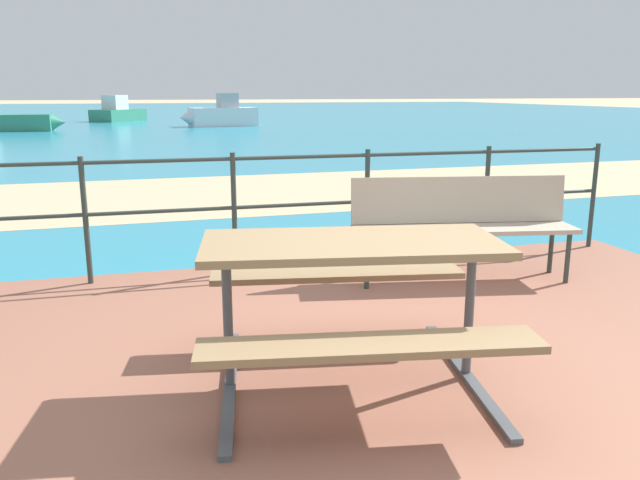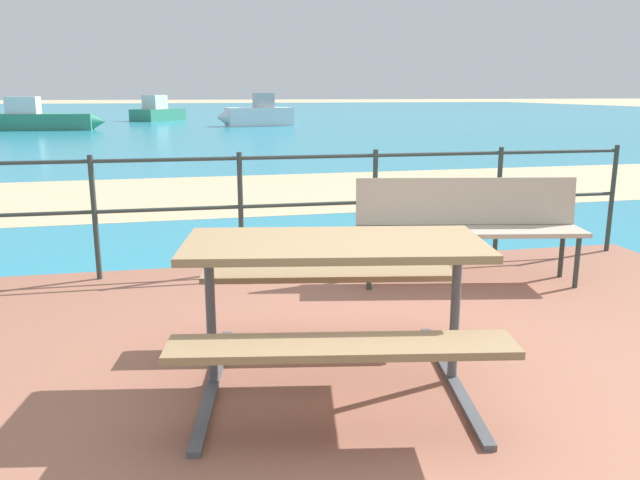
# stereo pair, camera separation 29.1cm
# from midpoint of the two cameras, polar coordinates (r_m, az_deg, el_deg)

# --- Properties ---
(ground_plane) EXTENTS (240.00, 240.00, 0.00)m
(ground_plane) POSITION_cam_midpoint_polar(r_m,az_deg,el_deg) (3.48, 9.04, -13.88)
(ground_plane) COLOR tan
(patio_paving) EXTENTS (6.40, 5.20, 0.06)m
(patio_paving) POSITION_cam_midpoint_polar(r_m,az_deg,el_deg) (3.46, 9.06, -13.44)
(patio_paving) COLOR #935B47
(patio_paving) RESTS_ON ground
(sea_water) EXTENTS (90.00, 90.00, 0.01)m
(sea_water) POSITION_cam_midpoint_polar(r_m,az_deg,el_deg) (42.93, -10.28, 10.97)
(sea_water) COLOR teal
(sea_water) RESTS_ON ground
(beach_strip) EXTENTS (54.09, 5.56, 0.01)m
(beach_strip) POSITION_cam_midpoint_polar(r_m,az_deg,el_deg) (10.13, -5.06, 4.30)
(beach_strip) COLOR tan
(beach_strip) RESTS_ON ground
(picnic_table) EXTENTS (1.71, 1.60, 0.78)m
(picnic_table) POSITION_cam_midpoint_polar(r_m,az_deg,el_deg) (3.25, 3.85, -3.54)
(picnic_table) COLOR #8C704C
(picnic_table) RESTS_ON patio_paving
(park_bench) EXTENTS (1.84, 0.72, 0.83)m
(park_bench) POSITION_cam_midpoint_polar(r_m,az_deg,el_deg) (5.26, 14.75, 1.80)
(park_bench) COLOR tan
(park_bench) RESTS_ON patio_paving
(railing_fence) EXTENTS (5.94, 0.04, 1.02)m
(railing_fence) POSITION_cam_midpoint_polar(r_m,az_deg,el_deg) (5.45, 0.54, 4.03)
(railing_fence) COLOR #2D3833
(railing_fence) RESTS_ON patio_paving
(boat_near) EXTENTS (2.94, 3.38, 1.36)m
(boat_near) POSITION_cam_midpoint_polar(r_m,az_deg,el_deg) (36.05, -14.12, 11.10)
(boat_near) COLOR #338466
(boat_near) RESTS_ON sea_water
(boat_mid) EXTENTS (5.24, 1.33, 1.35)m
(boat_mid) POSITION_cam_midpoint_polar(r_m,az_deg,el_deg) (28.73, -24.02, 9.91)
(boat_mid) COLOR #338466
(boat_mid) RESTS_ON sea_water
(boat_far) EXTENTS (3.60, 1.71, 1.48)m
(boat_far) POSITION_cam_midpoint_polar(r_m,az_deg,el_deg) (29.68, -5.43, 11.15)
(boat_far) COLOR silver
(boat_far) RESTS_ON sea_water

